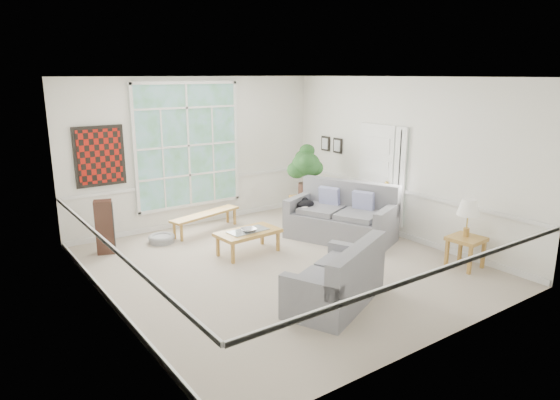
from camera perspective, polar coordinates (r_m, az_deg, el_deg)
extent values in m
cube|color=#A69888|center=(8.24, 0.24, -7.51)|extent=(5.50, 6.00, 0.01)
cube|color=white|center=(7.65, 0.26, 13.88)|extent=(5.50, 6.00, 0.02)
cube|color=white|center=(10.36, -9.51, 5.45)|extent=(5.50, 0.02, 3.00)
cube|color=white|center=(5.72, 18.07, -2.20)|extent=(5.50, 0.02, 3.00)
cube|color=white|center=(6.63, -19.44, -0.09)|extent=(0.02, 6.00, 3.00)
cube|color=white|center=(9.65, 13.69, 4.60)|extent=(0.02, 6.00, 3.00)
cube|color=white|center=(10.22, -10.45, 6.14)|extent=(2.30, 0.08, 2.40)
cube|color=white|center=(10.10, 10.84, 2.57)|extent=(0.08, 0.90, 2.10)
cube|color=white|center=(9.66, 13.55, 2.51)|extent=(0.08, 0.26, 1.90)
cube|color=#5A110B|center=(9.62, -19.91, 4.73)|extent=(0.90, 0.06, 1.10)
cube|color=black|center=(10.83, 6.56, 6.19)|extent=(0.04, 0.26, 0.32)
cube|color=black|center=(11.12, 5.18, 6.44)|extent=(0.04, 0.26, 0.32)
cube|color=slate|center=(9.41, 6.97, -1.40)|extent=(1.70, 2.19, 1.06)
cube|color=slate|center=(6.85, 6.32, -8.29)|extent=(1.81, 1.42, 0.87)
cube|color=#AF7F39|center=(8.72, -3.65, -4.83)|extent=(1.14, 0.67, 0.41)
imported|color=#9F9FA4|center=(8.59, -3.62, -3.41)|extent=(0.34, 0.34, 0.08)
cube|color=#AF7F39|center=(10.01, -8.47, -2.55)|extent=(1.60, 0.70, 0.37)
cube|color=#AF7F39|center=(10.50, 2.93, -1.09)|extent=(0.68, 0.68, 0.55)
cube|color=#AF7F39|center=(8.60, 20.40, -5.63)|extent=(0.54, 0.54, 0.51)
cylinder|color=gray|center=(9.55, -13.37, -4.32)|extent=(0.51, 0.51, 0.14)
cube|color=#361F17|center=(9.16, -19.42, -2.93)|extent=(0.35, 0.32, 0.95)
ellipsoid|color=black|center=(9.58, 2.95, -0.43)|extent=(0.44, 0.38, 0.17)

